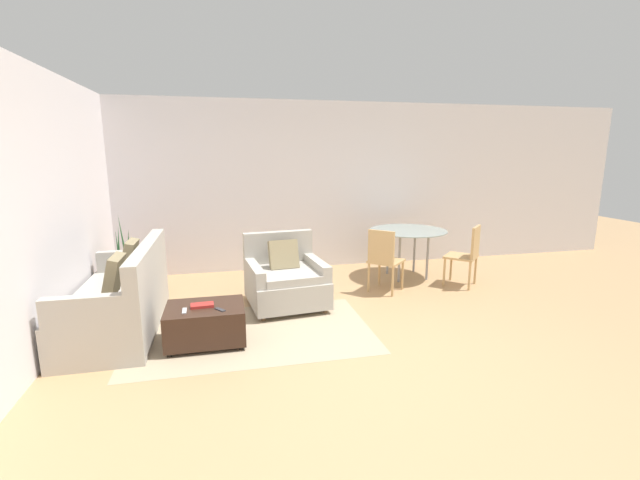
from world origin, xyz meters
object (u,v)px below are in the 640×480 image
Objects in this scene: dining_table at (408,235)px; dining_chair_near_left at (384,257)px; tv_remote_primary at (184,311)px; tv_remote_secondary at (220,310)px; book_stack at (202,305)px; armchair at (285,280)px; ottoman at (206,323)px; potted_plant at (127,279)px; dining_chair_near_right at (468,252)px; couch at (122,301)px.

dining_table is 1.31× the size of dining_chair_near_left.
tv_remote_secondary is (0.34, -0.04, 0.00)m from tv_remote_primary.
book_stack is 0.20× the size of dining_table.
tv_remote_secondary is 3.44m from dining_table.
armchair is 1.54m from tv_remote_primary.
book_stack is 2.64m from dining_chair_near_left.
ottoman is 0.87× the size of dining_chair_near_left.
book_stack is 1.76× the size of tv_remote_secondary.
potted_plant is 3.59m from dining_chair_near_left.
dining_chair_near_right is at bearing 17.46° from tv_remote_primary.
couch is 4.60m from dining_chair_near_right.
couch is at bearing -163.08° from dining_table.
potted_plant is at bearing 154.91° from armchair.
armchair is at bearing -157.92° from dining_table.
dining_chair_near_right is (1.29, -0.00, 0.00)m from dining_chair_near_left.
potted_plant is (-0.93, 2.00, -0.20)m from tv_remote_primary.
couch reaches higher than dining_chair_near_right.
tv_remote_secondary is 2.42m from potted_plant.
dining_table reaches higher than tv_remote_primary.
dining_chair_near_left is (2.21, 1.25, 0.12)m from tv_remote_secondary.
potted_plant reaches higher than book_stack.
book_stack is 0.19m from tv_remote_primary.
book_stack is 0.26× the size of dining_chair_near_left.
tv_remote_primary is at bearing -64.99° from potted_plant.
dining_chair_near_left is at bearing 29.52° from tv_remote_secondary.
dining_table is at bearing 33.58° from tv_remote_secondary.
tv_remote_primary is at bearing -138.45° from armchair.
book_stack is at bearing -149.90° from dining_table.
tv_remote_secondary is 0.12× the size of potted_plant.
tv_remote_primary is 0.13× the size of dining_table.
tv_remote_primary is (-0.17, -0.09, -0.01)m from book_stack.
dining_chair_near_left is (3.27, 0.55, 0.19)m from couch.
ottoman is 0.66× the size of dining_table.
tv_remote_secondary is 0.15× the size of dining_chair_near_left.
potted_plant is at bearing 119.99° from book_stack.
potted_plant is (-1.10, 1.91, -0.21)m from book_stack.
armchair is 1.34m from ottoman.
couch is 14.48× the size of tv_remote_secondary.
couch reaches higher than ottoman.
tv_remote_secondary is at bearing -127.23° from armchair.
dining_chair_near_right reaches higher than tv_remote_secondary.
dining_chair_near_right reaches higher than tv_remote_primary.
ottoman is 3.34× the size of book_stack.
potted_plant is 1.26× the size of dining_chair_near_left.
armchair is at bearing 10.94° from couch.
tv_remote_primary is 4.03m from dining_chair_near_right.
couch is 1.87× the size of armchair.
couch is at bearing -173.15° from dining_chair_near_right.
tv_remote_secondary is at bearing -146.42° from dining_table.
dining_chair_near_right is (3.68, 1.11, 0.11)m from book_stack.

